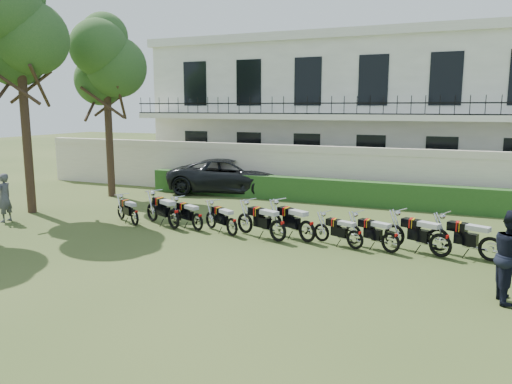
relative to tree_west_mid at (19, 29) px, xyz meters
The scene contains 19 objects.
ground 11.62m from the tree_west_mid, ahead, with size 100.00×100.00×0.00m, color #32461C.
perimeter_wall 12.99m from the tree_west_mid, 36.52° to the left, with size 30.00×0.35×2.30m.
hedge 13.64m from the tree_west_mid, 30.67° to the left, with size 18.00×0.60×1.00m, color #1E4819.
building 16.32m from the tree_west_mid, 53.88° to the left, with size 20.40×9.60×7.40m.
tree_west_mid is the anchor object (origin of this frame).
tree_west_near 4.11m from the tree_west_mid, 82.87° to the left, with size 3.40×3.20×7.90m.
motorcycle_0 7.93m from the tree_west_mid, ahead, with size 1.52×0.92×0.93m.
motorcycle_1 8.86m from the tree_west_mid, ahead, with size 1.89×1.04×1.12m.
motorcycle_2 9.51m from the tree_west_mid, ahead, with size 1.67×0.85×0.97m.
motorcycle_3 10.53m from the tree_west_mid, ahead, with size 1.58×0.95×0.97m.
motorcycle_4 11.77m from the tree_west_mid, ahead, with size 1.93×0.92×1.11m.
motorcycle_5 12.46m from the tree_west_mid, ahead, with size 1.89×1.04×1.12m.
motorcycle_6 13.78m from the tree_west_mid, ahead, with size 1.62×0.76×0.93m.
motorcycle_7 14.64m from the tree_west_mid, ahead, with size 1.70×0.86×0.99m.
motorcycle_8 15.77m from the tree_west_mid, ahead, with size 1.89×0.97×1.10m.
motorcycle_9 16.89m from the tree_west_mid, ahead, with size 1.94×0.90×1.11m.
suv 10.33m from the tree_west_mid, 54.05° to the left, with size 2.63×5.69×1.58m, color black.
inspector 6.02m from the tree_west_mid, 76.80° to the right, with size 0.62×0.40×1.69m, color #525357.
officer_1 17.19m from the tree_west_mid, ahead, with size 0.94×0.73×1.92m, color black.
Camera 1 is at (5.58, -12.66, 3.96)m, focal length 35.00 mm.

